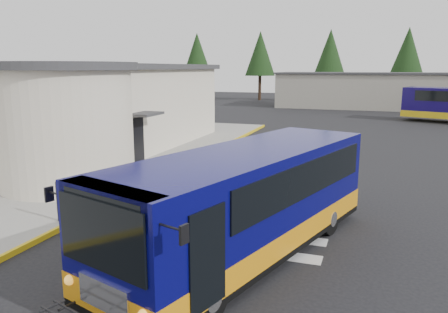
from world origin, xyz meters
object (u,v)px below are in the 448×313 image
(pedestrian_b, at_px, (61,168))
(bollard, at_px, (58,201))
(transit_bus, at_px, (247,206))
(pedestrian_a, at_px, (89,176))

(pedestrian_b, height_order, bollard, pedestrian_b)
(transit_bus, bearing_deg, bollard, -164.49)
(pedestrian_b, bearing_deg, transit_bus, 71.38)
(transit_bus, height_order, bollard, transit_bus)
(pedestrian_a, distance_m, pedestrian_b, 1.80)
(bollard, bearing_deg, pedestrian_b, 127.84)
(pedestrian_b, distance_m, bollard, 3.97)
(pedestrian_a, bearing_deg, transit_bus, -137.20)
(transit_bus, distance_m, bollard, 6.03)
(pedestrian_b, xyz_separation_m, bollard, (2.43, -3.13, -0.18))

